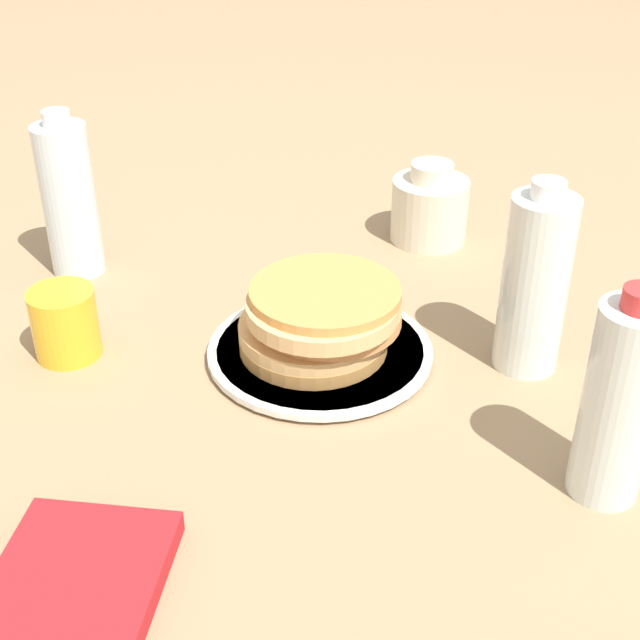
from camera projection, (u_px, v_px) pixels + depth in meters
The scene contains 9 objects.
ground_plane at pixel (322, 361), 0.96m from camera, with size 4.00×4.00×0.00m, color #9E7F5B.
plate at pixel (320, 351), 0.96m from camera, with size 0.24×0.24×0.01m.
pancake_stack at pixel (319, 319), 0.94m from camera, with size 0.17×0.17×0.07m.
juice_glass at pixel (65, 323), 0.95m from camera, with size 0.07×0.07×0.08m.
cream_jug at pixel (430, 207), 1.19m from camera, with size 0.10×0.10×0.11m.
water_bottle_near at pixel (535, 283), 0.91m from camera, with size 0.07×0.07×0.21m.
water_bottle_mid at pixel (69, 199), 1.09m from camera, with size 0.07×0.07×0.21m.
water_bottle_far at pixel (619, 402), 0.74m from camera, with size 0.06×0.06×0.20m.
napkin at pixel (73, 591), 0.68m from camera, with size 0.19×0.16×0.02m.
Camera 1 is at (-0.75, -0.27, 0.54)m, focal length 50.00 mm.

